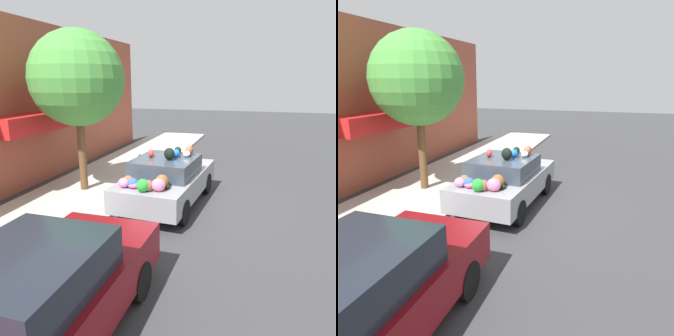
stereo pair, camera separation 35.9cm
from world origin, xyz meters
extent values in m
plane|color=#38383A|center=(0.00, 0.00, 0.00)|extent=(60.00, 60.00, 0.00)
cube|color=#B2ADA3|center=(0.00, 2.70, 0.05)|extent=(24.00, 3.20, 0.11)
cube|color=#9E4C38|center=(0.00, 4.95, 2.66)|extent=(18.00, 0.30, 5.33)
cube|color=red|center=(0.13, 4.35, 2.18)|extent=(3.32, 0.90, 0.55)
cylinder|color=brown|center=(0.20, 2.82, 1.32)|extent=(0.24, 0.24, 2.42)
sphere|color=#47933D|center=(0.20, 2.82, 3.50)|extent=(2.79, 2.79, 2.79)
cylinder|color=#B2B2B7|center=(2.48, 1.78, 0.38)|extent=(0.20, 0.20, 0.55)
sphere|color=#B2B2B7|center=(2.48, 1.78, 0.72)|extent=(0.18, 0.18, 0.18)
cube|color=gray|center=(0.00, -0.01, 0.62)|extent=(4.08, 2.05, 0.60)
cube|color=#333D47|center=(-0.16, 0.00, 1.15)|extent=(1.88, 1.71, 0.47)
cylinder|color=black|center=(1.28, 0.76, 0.32)|extent=(0.65, 0.22, 0.64)
cylinder|color=black|center=(1.18, -0.92, 0.32)|extent=(0.65, 0.22, 0.64)
cylinder|color=black|center=(-1.18, 0.90, 0.32)|extent=(0.65, 0.22, 0.64)
cylinder|color=black|center=(-1.28, -0.78, 0.32)|extent=(0.65, 0.22, 0.64)
ellipsoid|color=yellow|center=(1.29, -0.37, 1.02)|extent=(0.35, 0.37, 0.19)
ellipsoid|color=pink|center=(-1.53, 0.40, 1.00)|extent=(0.37, 0.37, 0.16)
ellipsoid|color=blue|center=(-1.49, 0.46, 1.04)|extent=(0.45, 0.43, 0.23)
sphere|color=green|center=(-1.72, 0.10, 1.07)|extent=(0.42, 0.42, 0.31)
ellipsoid|color=black|center=(-0.35, -0.15, 1.55)|extent=(0.43, 0.43, 0.33)
ellipsoid|color=olive|center=(1.03, -0.02, 1.03)|extent=(0.28, 0.27, 0.23)
ellipsoid|color=pink|center=(-1.55, 0.66, 1.04)|extent=(0.40, 0.40, 0.23)
ellipsoid|color=black|center=(-1.36, -0.38, 0.98)|extent=(0.28, 0.26, 0.12)
sphere|color=brown|center=(-1.33, -0.25, 1.09)|extent=(0.34, 0.34, 0.33)
sphere|color=brown|center=(-1.64, -0.01, 1.05)|extent=(0.35, 0.35, 0.27)
sphere|color=black|center=(1.02, -0.29, 1.07)|extent=(0.41, 0.41, 0.30)
sphere|color=green|center=(1.56, -0.25, 1.07)|extent=(0.41, 0.41, 0.29)
ellipsoid|color=black|center=(0.42, -0.18, 1.49)|extent=(0.34, 0.28, 0.21)
ellipsoid|color=red|center=(-0.17, 0.42, 1.49)|extent=(0.31, 0.23, 0.22)
ellipsoid|color=red|center=(1.11, -0.39, 0.98)|extent=(0.25, 0.24, 0.13)
ellipsoid|color=#905C26|center=(-1.33, -0.27, 0.99)|extent=(0.21, 0.24, 0.13)
sphere|color=yellow|center=(1.71, -0.04, 1.07)|extent=(0.36, 0.36, 0.29)
sphere|color=blue|center=(0.01, -0.24, 1.49)|extent=(0.26, 0.26, 0.22)
ellipsoid|color=white|center=(0.14, -0.51, 1.47)|extent=(0.28, 0.24, 0.16)
ellipsoid|color=pink|center=(-1.58, -0.25, 1.07)|extent=(0.40, 0.42, 0.31)
ellipsoid|color=brown|center=(0.36, -0.54, 1.53)|extent=(0.34, 0.22, 0.28)
ellipsoid|color=#B138C6|center=(1.42, -0.51, 1.02)|extent=(0.36, 0.39, 0.19)
sphere|color=red|center=(1.28, 0.26, 1.04)|extent=(0.33, 0.33, 0.23)
sphere|color=#985432|center=(-1.45, 0.59, 1.06)|extent=(0.39, 0.39, 0.27)
sphere|color=red|center=(1.02, -0.18, 1.03)|extent=(0.29, 0.29, 0.23)
sphere|color=purple|center=(-1.57, 0.17, 1.04)|extent=(0.29, 0.29, 0.25)
cube|color=maroon|center=(-5.56, 0.03, 0.66)|extent=(4.30, 1.78, 0.67)
cube|color=#1E232D|center=(-5.73, 0.03, 1.26)|extent=(1.93, 1.57, 0.54)
cylinder|color=black|center=(-4.23, 0.85, 0.32)|extent=(0.64, 0.18, 0.64)
cylinder|color=black|center=(-4.22, -0.79, 0.32)|extent=(0.64, 0.18, 0.64)
camera|label=1|loc=(-8.54, -2.54, 3.47)|focal=35.00mm
camera|label=2|loc=(-8.43, -2.88, 3.47)|focal=35.00mm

